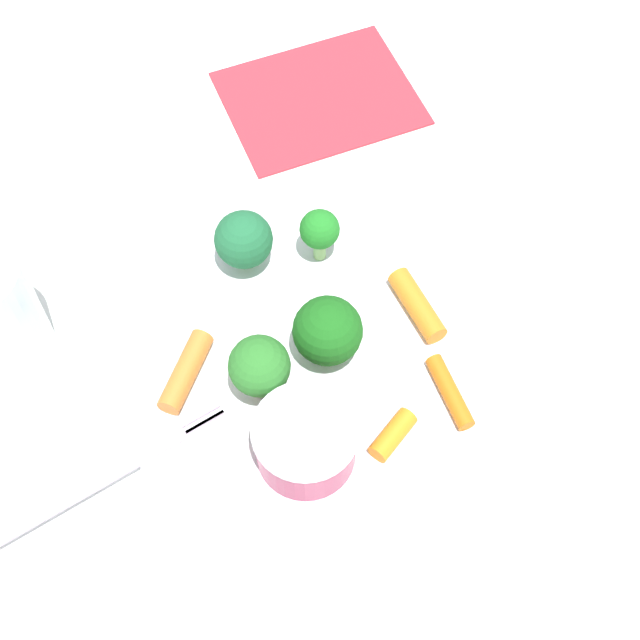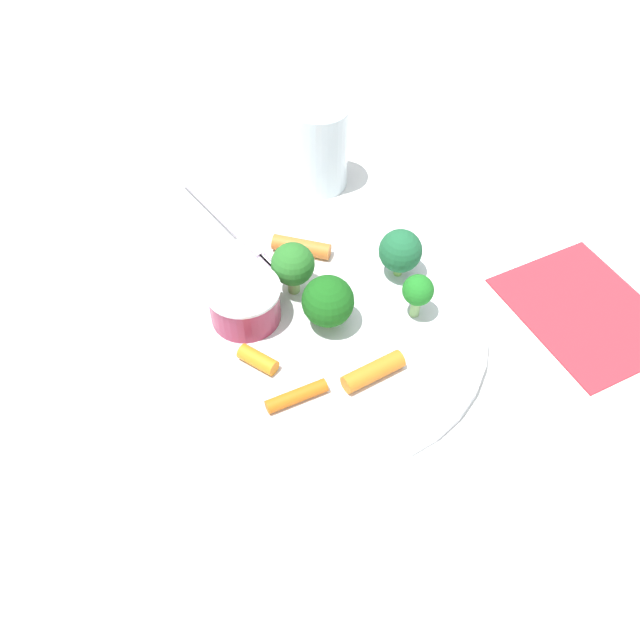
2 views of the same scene
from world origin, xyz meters
name	(u,v)px [view 2 (image 2 of 2)]	position (x,y,z in m)	size (l,w,h in m)	color
ground_plane	(327,332)	(0.00, 0.00, 0.00)	(2.40, 2.40, 0.00)	white
plate	(328,328)	(0.00, 0.00, 0.01)	(0.29, 0.29, 0.01)	white
sauce_cup	(245,303)	(0.05, 0.05, 0.03)	(0.07, 0.07, 0.04)	#952D4A
broccoli_floret_0	(329,300)	(0.00, 0.00, 0.04)	(0.05, 0.05, 0.05)	#7EB65A
broccoli_floret_1	(293,265)	(0.05, 0.00, 0.05)	(0.04, 0.04, 0.05)	#86A960
broccoli_floret_2	(400,251)	(0.01, -0.09, 0.04)	(0.04, 0.04, 0.05)	#8AC35A
broccoli_floret_3	(418,291)	(-0.04, -0.07, 0.04)	(0.03, 0.03, 0.05)	#89BB6E
carrot_stick_0	(257,358)	(0.00, 0.08, 0.02)	(0.01, 0.01, 0.04)	orange
carrot_stick_1	(373,371)	(-0.07, 0.01, 0.02)	(0.02, 0.02, 0.06)	orange
carrot_stick_2	(297,396)	(-0.05, 0.07, 0.02)	(0.01, 0.01, 0.05)	orange
carrot_stick_3	(301,247)	(0.09, -0.04, 0.02)	(0.02, 0.02, 0.06)	orange
fork	(228,223)	(0.17, 0.00, 0.01)	(0.18, 0.01, 0.00)	#BDABC4
drinking_glass	(320,147)	(0.18, -0.13, 0.05)	(0.06, 0.06, 0.10)	silver
napkin	(586,311)	(-0.13, -0.21, 0.00)	(0.15, 0.12, 0.00)	#BB2E39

